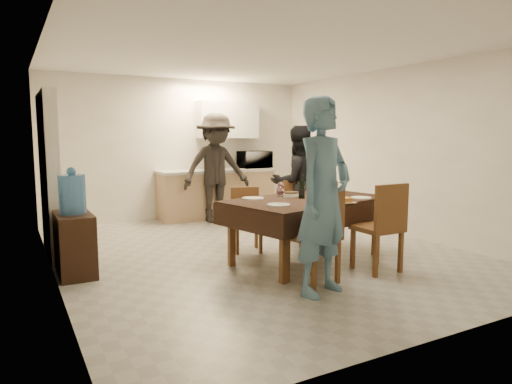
% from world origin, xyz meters
% --- Properties ---
extents(floor, '(5.00, 6.00, 0.02)m').
position_xyz_m(floor, '(0.00, 0.00, 0.00)').
color(floor, '#A4A4A0').
rests_on(floor, ground).
extents(ceiling, '(5.00, 6.00, 0.02)m').
position_xyz_m(ceiling, '(0.00, 0.00, 2.60)').
color(ceiling, white).
rests_on(ceiling, wall_back).
extents(wall_back, '(5.00, 0.02, 2.60)m').
position_xyz_m(wall_back, '(0.00, 3.00, 1.30)').
color(wall_back, white).
rests_on(wall_back, floor).
extents(wall_front, '(5.00, 0.02, 2.60)m').
position_xyz_m(wall_front, '(0.00, -3.00, 1.30)').
color(wall_front, white).
rests_on(wall_front, floor).
extents(wall_left, '(0.02, 6.00, 2.60)m').
position_xyz_m(wall_left, '(-2.50, 0.00, 1.30)').
color(wall_left, white).
rests_on(wall_left, floor).
extents(wall_right, '(0.02, 6.00, 2.60)m').
position_xyz_m(wall_right, '(2.50, 0.00, 1.30)').
color(wall_right, white).
rests_on(wall_right, floor).
extents(stub_partition, '(0.15, 1.40, 2.10)m').
position_xyz_m(stub_partition, '(-2.42, 1.20, 1.05)').
color(stub_partition, white).
rests_on(stub_partition, floor).
extents(kitchen_base_cabinet, '(2.20, 0.60, 0.86)m').
position_xyz_m(kitchen_base_cabinet, '(0.60, 2.68, 0.43)').
color(kitchen_base_cabinet, tan).
rests_on(kitchen_base_cabinet, floor).
extents(kitchen_worktop, '(2.24, 0.64, 0.05)m').
position_xyz_m(kitchen_worktop, '(0.60, 2.68, 0.89)').
color(kitchen_worktop, '#BAB9B4').
rests_on(kitchen_worktop, kitchen_base_cabinet).
extents(upper_cabinet, '(1.20, 0.34, 0.70)m').
position_xyz_m(upper_cabinet, '(0.90, 2.82, 1.85)').
color(upper_cabinet, silver).
rests_on(upper_cabinet, wall_back).
extents(dining_table, '(2.21, 1.59, 0.78)m').
position_xyz_m(dining_table, '(0.33, -0.68, 0.74)').
color(dining_table, black).
rests_on(dining_table, floor).
extents(chair_near_left, '(0.55, 0.55, 0.55)m').
position_xyz_m(chair_near_left, '(-0.12, -1.52, 0.62)').
color(chair_near_left, brown).
rests_on(chair_near_left, floor).
extents(chair_near_right, '(0.47, 0.47, 0.55)m').
position_xyz_m(chair_near_right, '(0.78, -1.52, 0.63)').
color(chair_near_right, brown).
rests_on(chair_near_right, floor).
extents(chair_far_left, '(0.49, 0.50, 0.46)m').
position_xyz_m(chair_far_left, '(-0.12, -0.01, 0.52)').
color(chair_far_left, brown).
rests_on(chair_far_left, floor).
extents(chair_far_right, '(0.46, 0.46, 0.49)m').
position_xyz_m(chair_far_right, '(0.78, -0.01, 0.56)').
color(chair_far_right, brown).
rests_on(chair_far_right, floor).
extents(console, '(0.37, 0.75, 0.69)m').
position_xyz_m(console, '(-2.28, 0.10, 0.35)').
color(console, black).
rests_on(console, floor).
extents(water_jug, '(0.29, 0.29, 0.43)m').
position_xyz_m(water_jug, '(-2.28, 0.10, 0.91)').
color(water_jug, '#4784CA').
rests_on(water_jug, console).
extents(wine_bottle, '(0.08, 0.08, 0.31)m').
position_xyz_m(wine_bottle, '(0.28, -0.63, 0.94)').
color(wine_bottle, black).
rests_on(wine_bottle, dining_table).
extents(water_pitcher, '(0.13, 0.13, 0.21)m').
position_xyz_m(water_pitcher, '(0.68, -0.73, 0.88)').
color(water_pitcher, white).
rests_on(water_pitcher, dining_table).
extents(savoury_tart, '(0.50, 0.41, 0.06)m').
position_xyz_m(savoury_tart, '(0.43, -1.06, 0.81)').
color(savoury_tart, '#D5893E').
rests_on(savoury_tart, dining_table).
extents(salad_bowl, '(0.18, 0.18, 0.07)m').
position_xyz_m(salad_bowl, '(0.63, -0.50, 0.81)').
color(salad_bowl, white).
rests_on(salad_bowl, dining_table).
extents(mushroom_dish, '(0.21, 0.21, 0.04)m').
position_xyz_m(mushroom_dish, '(0.28, -0.40, 0.80)').
color(mushroom_dish, white).
rests_on(mushroom_dish, dining_table).
extents(wine_glass_a, '(0.09, 0.09, 0.21)m').
position_xyz_m(wine_glass_a, '(-0.22, -0.93, 0.88)').
color(wine_glass_a, white).
rests_on(wine_glass_a, dining_table).
extents(wine_glass_b, '(0.08, 0.08, 0.18)m').
position_xyz_m(wine_glass_b, '(0.88, -0.43, 0.87)').
color(wine_glass_b, white).
rests_on(wine_glass_b, dining_table).
extents(wine_glass_c, '(0.09, 0.09, 0.20)m').
position_xyz_m(wine_glass_c, '(0.13, -0.38, 0.88)').
color(wine_glass_c, white).
rests_on(wine_glass_c, dining_table).
extents(plate_near_left, '(0.26, 0.26, 0.01)m').
position_xyz_m(plate_near_left, '(-0.27, -0.98, 0.79)').
color(plate_near_left, white).
rests_on(plate_near_left, dining_table).
extents(plate_near_right, '(0.25, 0.25, 0.01)m').
position_xyz_m(plate_near_right, '(0.93, -0.98, 0.79)').
color(plate_near_right, white).
rests_on(plate_near_right, dining_table).
extents(plate_far_left, '(0.27, 0.27, 0.02)m').
position_xyz_m(plate_far_left, '(-0.27, -0.38, 0.79)').
color(plate_far_left, white).
rests_on(plate_far_left, dining_table).
extents(plate_far_right, '(0.27, 0.27, 0.02)m').
position_xyz_m(plate_far_right, '(0.93, -0.38, 0.79)').
color(plate_far_right, white).
rests_on(plate_far_right, dining_table).
extents(microwave, '(0.60, 0.41, 0.33)m').
position_xyz_m(microwave, '(1.42, 2.68, 1.08)').
color(microwave, silver).
rests_on(microwave, kitchen_worktop).
extents(person_near, '(0.81, 0.66, 1.93)m').
position_xyz_m(person_near, '(-0.22, -1.73, 0.97)').
color(person_near, teal).
rests_on(person_near, floor).
extents(person_far, '(0.91, 0.76, 1.70)m').
position_xyz_m(person_far, '(0.88, 0.37, 0.85)').
color(person_far, black).
rests_on(person_far, floor).
extents(person_kitchen, '(1.25, 0.72, 1.94)m').
position_xyz_m(person_kitchen, '(0.39, 2.23, 0.97)').
color(person_kitchen, black).
rests_on(person_kitchen, floor).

